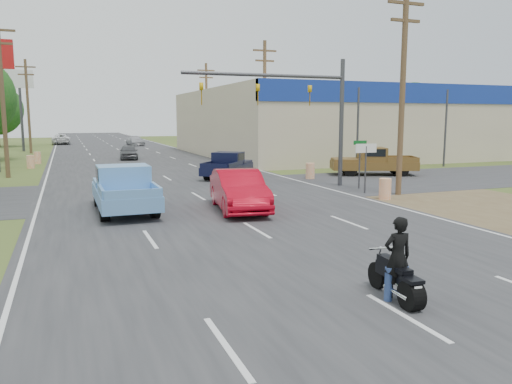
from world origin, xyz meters
name	(u,v)px	position (x,y,z in m)	size (l,w,h in m)	color
ground	(405,318)	(0.00, 0.00, 0.00)	(200.00, 200.00, 0.00)	#37451B
main_road	(134,159)	(0.00, 40.00, 0.01)	(15.00, 180.00, 0.02)	#2D2D30
cross_road	(189,191)	(0.00, 18.00, 0.01)	(120.00, 10.00, 0.02)	#2D2D30
dirt_verge	(466,202)	(11.00, 10.00, 0.01)	(8.00, 18.00, 0.01)	brown
big_box_store	(417,122)	(32.00, 39.93, 3.31)	(50.00, 28.10, 6.60)	#B7A88C
utility_pole_1	(403,86)	(9.50, 13.00, 5.32)	(2.00, 0.28, 10.00)	#4C3823
utility_pole_2	(265,99)	(9.50, 31.00, 5.32)	(2.00, 0.28, 10.00)	#4C3823
utility_pole_3	(207,105)	(9.50, 49.00, 5.32)	(2.00, 0.28, 10.00)	#4C3823
utility_pole_5	(2,94)	(-9.50, 28.00, 5.32)	(2.00, 0.28, 10.00)	#4C3823
utility_pole_6	(28,104)	(-9.50, 52.00, 5.32)	(2.00, 0.28, 10.00)	#4C3823
tree_3	(413,105)	(55.00, 70.00, 6.19)	(8.40, 8.40, 10.40)	#422D19
tree_5	(242,108)	(30.00, 95.00, 5.88)	(7.98, 7.98, 9.88)	#422D19
barrel_0	(385,189)	(8.00, 12.00, 0.50)	(0.56, 0.56, 1.00)	orange
barrel_1	(310,171)	(8.40, 20.50, 0.50)	(0.56, 0.56, 1.00)	orange
barrel_2	(31,162)	(-8.50, 34.00, 0.50)	(0.56, 0.56, 1.00)	orange
barrel_3	(37,158)	(-8.20, 38.00, 0.50)	(0.56, 0.56, 1.00)	orange
pole_sign_left_far	(20,88)	(-10.50, 56.00, 7.17)	(3.00, 0.35, 9.20)	#3F3F44
lane_sign	(366,156)	(8.20, 14.00, 1.90)	(1.20, 0.08, 2.52)	#3F3F44
street_name_sign	(360,159)	(8.80, 15.50, 1.61)	(0.80, 0.08, 2.61)	#3F3F44
signal_mast	(298,99)	(5.82, 17.00, 4.80)	(9.12, 0.40, 7.00)	#3F3F44
red_convertible	(239,191)	(0.65, 11.75, 0.84)	(1.77, 5.07, 1.67)	#B8081B
motorcycle	(398,281)	(0.37, 0.77, 0.44)	(0.60, 1.96, 0.99)	black
rider	(397,262)	(0.38, 0.81, 0.85)	(0.62, 0.41, 1.70)	black
blue_pickup	(124,188)	(-3.80, 13.31, 0.96)	(2.23, 5.73, 1.90)	black
navy_pickup	(228,165)	(3.77, 22.95, 0.83)	(4.54, 5.11, 1.65)	black
brown_pickup	(372,161)	(13.22, 20.95, 0.94)	(6.00, 4.10, 1.86)	black
distant_car_grey	(129,152)	(-0.50, 39.96, 0.67)	(1.59, 3.96, 1.35)	#4C4C50
distant_car_silver	(135,141)	(3.19, 63.74, 0.66)	(1.85, 4.56, 1.32)	#B1B1B6
distant_car_white	(61,139)	(-6.50, 71.08, 0.75)	(2.49, 5.41, 1.50)	silver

